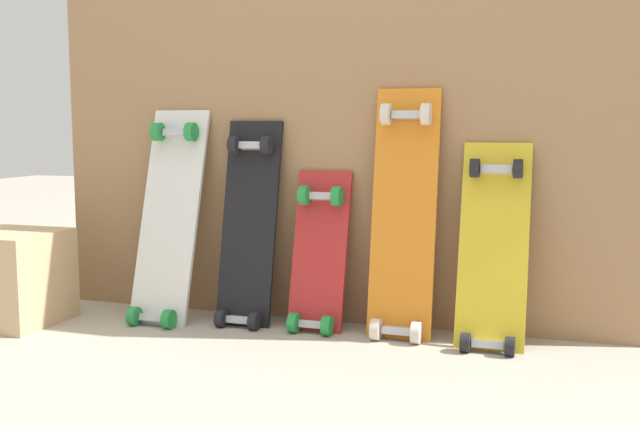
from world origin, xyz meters
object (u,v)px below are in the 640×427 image
at_px(skateboard_white, 168,225).
at_px(skateboard_black, 248,232).
at_px(skateboard_red, 318,260).
at_px(skateboard_yellow, 493,256).
at_px(wooden_crate, 12,277).
at_px(skateboard_orange, 403,222).

height_order(skateboard_white, skateboard_black, skateboard_white).
bearing_deg(skateboard_red, skateboard_yellow, -1.70).
relative_size(skateboard_black, skateboard_red, 1.29).
height_order(skateboard_black, skateboard_red, skateboard_black).
distance_m(skateboard_white, skateboard_red, 0.55).
bearing_deg(skateboard_black, skateboard_white, -172.12).
relative_size(skateboard_yellow, wooden_crate, 2.20).
xyz_separation_m(skateboard_black, wooden_crate, (-0.77, -0.26, -0.15)).
distance_m(skateboard_white, wooden_crate, 0.56).
relative_size(skateboard_red, skateboard_orange, 0.69).
bearing_deg(skateboard_yellow, wooden_crate, -171.32).
bearing_deg(skateboard_red, wooden_crate, -165.77).
bearing_deg(skateboard_yellow, skateboard_orange, 175.23).
bearing_deg(skateboard_black, skateboard_orange, 0.83).
distance_m(skateboard_white, skateboard_orange, 0.82).
relative_size(skateboard_black, skateboard_yellow, 1.10).
xyz_separation_m(skateboard_white, skateboard_yellow, (1.10, 0.02, -0.05)).
bearing_deg(skateboard_yellow, skateboard_red, 178.30).
relative_size(skateboard_white, skateboard_red, 1.35).
xyz_separation_m(skateboard_black, skateboard_yellow, (0.82, -0.02, -0.03)).
bearing_deg(skateboard_yellow, skateboard_white, -178.79).
relative_size(skateboard_white, wooden_crate, 2.53).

